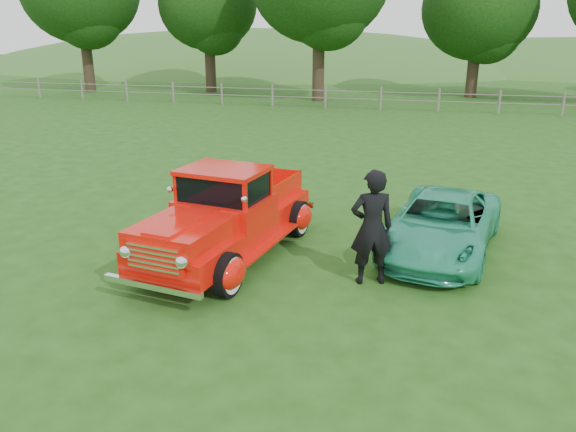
% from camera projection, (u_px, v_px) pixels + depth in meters
% --- Properties ---
extents(ground, '(140.00, 140.00, 0.00)m').
position_uv_depth(ground, '(267.00, 282.00, 9.88)').
color(ground, '#204A13').
rests_on(ground, ground).
extents(distant_hills, '(116.00, 60.00, 18.00)m').
position_uv_depth(distant_hills, '(372.00, 104.00, 66.91)').
color(distant_hills, '#2E6224').
rests_on(distant_hills, ground).
extents(fence_line, '(48.00, 0.12, 1.20)m').
position_uv_depth(fence_line, '(381.00, 98.00, 29.89)').
color(fence_line, slate).
rests_on(fence_line, ground).
extents(tree_mid_west, '(6.40, 6.40, 8.46)m').
position_uv_depth(tree_mid_west, '(208.00, 5.00, 36.57)').
color(tree_mid_west, '#2F2017').
rests_on(tree_mid_west, ground).
extents(tree_near_east, '(6.80, 6.80, 8.33)m').
position_uv_depth(tree_near_east, '(479.00, 9.00, 33.68)').
color(tree_near_east, '#2F2017').
rests_on(tree_near_east, ground).
extents(red_pickup, '(2.80, 5.20, 1.78)m').
position_uv_depth(red_pickup, '(227.00, 217.00, 10.75)').
color(red_pickup, black).
rests_on(red_pickup, ground).
extents(teal_sedan, '(2.68, 4.44, 1.15)m').
position_uv_depth(teal_sedan, '(441.00, 224.00, 11.03)').
color(teal_sedan, '#29A67B').
rests_on(teal_sedan, ground).
extents(man, '(0.87, 0.71, 2.04)m').
position_uv_depth(man, '(372.00, 228.00, 9.54)').
color(man, black).
rests_on(man, ground).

